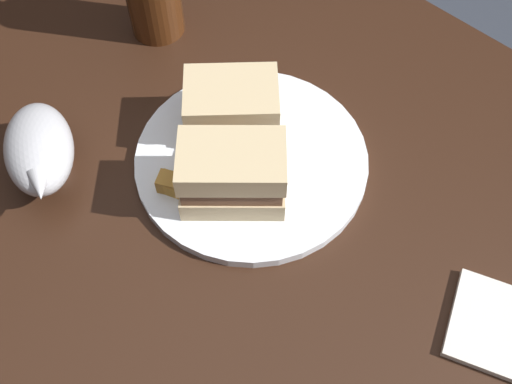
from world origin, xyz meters
TOP-DOWN VIEW (x-y plane):
  - dining_table at (0.00, 0.00)m, footprint 1.24×0.85m
  - plate at (-0.09, 0.07)m, footprint 0.25×0.25m
  - sandwich_half_left at (-0.13, 0.09)m, footprint 0.12×0.12m
  - sandwich_half_right at (-0.07, 0.03)m, footprint 0.12×0.12m
  - potato_wedge_front at (-0.11, -0.01)m, footprint 0.05×0.04m
  - potato_wedge_middle at (-0.10, 0.02)m, footprint 0.04×0.06m
  - potato_wedge_back at (-0.12, 0.04)m, footprint 0.04×0.04m
  - potato_wedge_left_edge at (-0.13, 0.03)m, footprint 0.04×0.05m
  - potato_wedge_right_edge at (-0.11, -0.01)m, footprint 0.05×0.04m
  - potato_wedge_stray at (-0.11, 0.04)m, footprint 0.03×0.05m
  - gravy_boat at (-0.24, -0.09)m, footprint 0.14×0.12m
  - napkin at (0.22, 0.10)m, footprint 0.14×0.12m

SIDE VIEW (x-z plane):
  - dining_table at x=0.00m, z-range 0.00..0.77m
  - napkin at x=0.22m, z-range 0.77..0.77m
  - plate at x=-0.09m, z-range 0.77..0.78m
  - potato_wedge_left_edge at x=-0.13m, z-range 0.78..0.79m
  - potato_wedge_back at x=-0.12m, z-range 0.78..0.79m
  - potato_wedge_front at x=-0.11m, z-range 0.78..0.79m
  - potato_wedge_right_edge at x=-0.11m, z-range 0.78..0.80m
  - potato_wedge_middle at x=-0.10m, z-range 0.78..0.80m
  - potato_wedge_stray at x=-0.11m, z-range 0.78..0.80m
  - gravy_boat at x=-0.24m, z-range 0.77..0.84m
  - sandwich_half_left at x=-0.13m, z-range 0.78..0.84m
  - sandwich_half_right at x=-0.07m, z-range 0.78..0.85m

